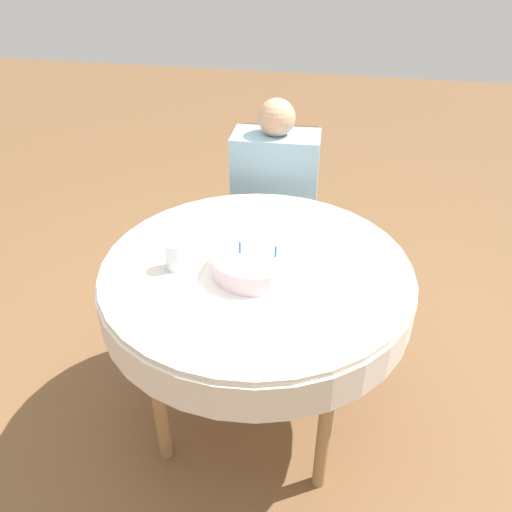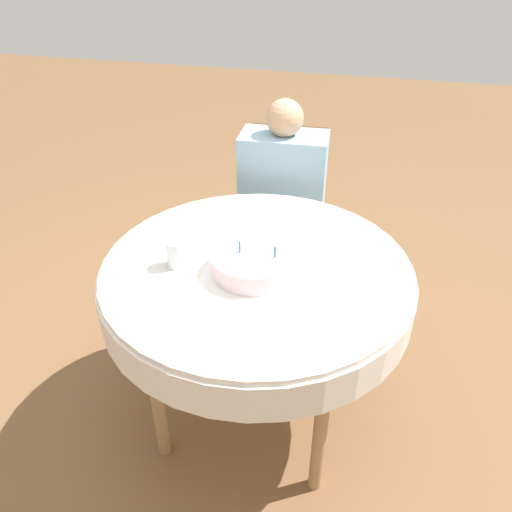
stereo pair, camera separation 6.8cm
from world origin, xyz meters
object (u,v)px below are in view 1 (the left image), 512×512
object	(u,v)px
person	(275,191)
birthday_cake	(254,263)
chair	(276,213)
drinking_glass	(175,255)

from	to	relation	value
person	birthday_cake	size ratio (longest dim) A/B	3.89
chair	person	distance (m)	0.21
birthday_cake	drinking_glass	xyz separation A→B (m)	(-0.28, -0.03, 0.01)
chair	drinking_glass	bearing A→B (deg)	-105.43
chair	birthday_cake	size ratio (longest dim) A/B	3.23
birthday_cake	drinking_glass	world-z (taller)	birthday_cake
person	birthday_cake	xyz separation A→B (m)	(0.07, -0.84, 0.13)
birthday_cake	drinking_glass	bearing A→B (deg)	-174.21
person	birthday_cake	bearing A→B (deg)	-88.54
person	drinking_glass	xyz separation A→B (m)	(-0.21, -0.87, 0.15)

